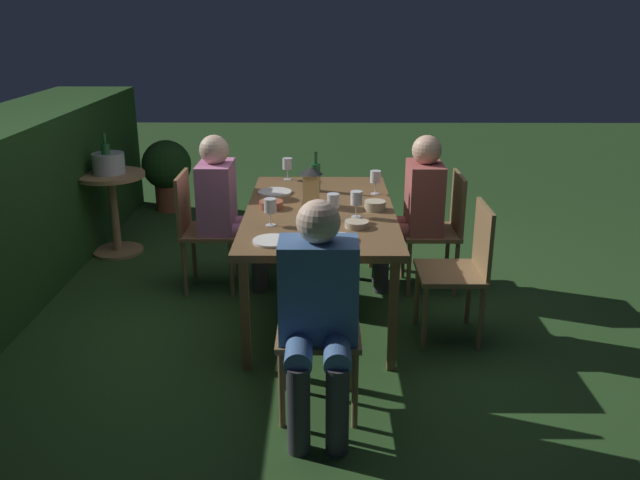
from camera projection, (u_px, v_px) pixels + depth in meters
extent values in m
plane|color=#26471E|center=(320.00, 309.00, 4.56)|extent=(16.00, 16.00, 0.00)
cube|color=brown|center=(320.00, 212.00, 4.33)|extent=(1.75, 0.98, 0.04)
cube|color=brown|center=(393.00, 316.00, 3.68)|extent=(0.05, 0.05, 0.69)
cube|color=brown|center=(373.00, 226.00, 5.20)|extent=(0.05, 0.05, 0.69)
cube|color=brown|center=(245.00, 315.00, 3.69)|extent=(0.05, 0.05, 0.69)
cube|color=brown|center=(268.00, 226.00, 5.21)|extent=(0.05, 0.05, 0.69)
cube|color=brown|center=(430.00, 232.00, 4.78)|extent=(0.42, 0.40, 0.03)
cube|color=brown|center=(458.00, 203.00, 4.71)|extent=(0.40, 0.03, 0.42)
cylinder|color=brown|center=(409.00, 270.00, 4.69)|extent=(0.03, 0.03, 0.42)
cylinder|color=brown|center=(403.00, 252.00, 5.03)|extent=(0.03, 0.03, 0.42)
cylinder|color=brown|center=(456.00, 270.00, 4.69)|extent=(0.03, 0.03, 0.42)
cylinder|color=brown|center=(447.00, 252.00, 5.03)|extent=(0.03, 0.03, 0.42)
cube|color=#9E4C47|center=(424.00, 197.00, 4.69)|extent=(0.38, 0.24, 0.50)
sphere|color=#D1A889|center=(427.00, 150.00, 4.58)|extent=(0.21, 0.21, 0.21)
cylinder|color=#9E4C47|center=(405.00, 232.00, 4.69)|extent=(0.13, 0.36, 0.13)
cylinder|color=#9E4C47|center=(402.00, 225.00, 4.86)|extent=(0.13, 0.36, 0.13)
cylinder|color=#333338|center=(381.00, 263.00, 4.77)|extent=(0.11, 0.11, 0.45)
cylinder|color=#333338|center=(379.00, 255.00, 4.94)|extent=(0.11, 0.11, 0.45)
cube|color=brown|center=(319.00, 333.00, 3.29)|extent=(0.40, 0.42, 0.03)
cube|color=brown|center=(319.00, 278.00, 3.39)|extent=(0.03, 0.40, 0.42)
cylinder|color=brown|center=(355.00, 390.00, 3.20)|extent=(0.03, 0.03, 0.42)
cylinder|color=brown|center=(282.00, 390.00, 3.20)|extent=(0.03, 0.03, 0.42)
cylinder|color=brown|center=(352.00, 356.00, 3.52)|extent=(0.03, 0.03, 0.42)
cylinder|color=brown|center=(286.00, 356.00, 3.52)|extent=(0.03, 0.03, 0.42)
cube|color=#426699|center=(318.00, 290.00, 3.14)|extent=(0.24, 0.38, 0.50)
sphere|color=beige|center=(318.00, 222.00, 3.03)|extent=(0.21, 0.21, 0.21)
cylinder|color=#426699|center=(337.00, 348.00, 3.09)|extent=(0.36, 0.13, 0.13)
cylinder|color=#426699|center=(299.00, 347.00, 3.09)|extent=(0.36, 0.13, 0.13)
cylinder|color=#333338|center=(337.00, 410.00, 3.02)|extent=(0.11, 0.11, 0.45)
cylinder|color=#333338|center=(299.00, 410.00, 3.02)|extent=(0.11, 0.11, 0.45)
cube|color=brown|center=(450.00, 273.00, 4.04)|extent=(0.42, 0.40, 0.03)
cube|color=brown|center=(483.00, 239.00, 3.96)|extent=(0.40, 0.03, 0.42)
cylinder|color=brown|center=(425.00, 319.00, 3.95)|extent=(0.03, 0.03, 0.42)
cylinder|color=brown|center=(417.00, 294.00, 4.29)|extent=(0.03, 0.03, 0.42)
cylinder|color=brown|center=(481.00, 319.00, 3.94)|extent=(0.03, 0.03, 0.42)
cylinder|color=brown|center=(469.00, 294.00, 4.28)|extent=(0.03, 0.03, 0.42)
cube|color=brown|center=(210.00, 232.00, 4.79)|extent=(0.42, 0.40, 0.03)
cube|color=brown|center=(183.00, 202.00, 4.72)|extent=(0.40, 0.03, 0.42)
cylinder|color=brown|center=(238.00, 252.00, 5.04)|extent=(0.03, 0.03, 0.42)
cylinder|color=brown|center=(232.00, 269.00, 4.70)|extent=(0.03, 0.03, 0.42)
cylinder|color=brown|center=(194.00, 252.00, 5.04)|extent=(0.03, 0.03, 0.42)
cylinder|color=brown|center=(185.00, 269.00, 4.70)|extent=(0.03, 0.03, 0.42)
cube|color=#C675A3|center=(217.00, 197.00, 4.70)|extent=(0.38, 0.24, 0.50)
sphere|color=beige|center=(214.00, 150.00, 4.59)|extent=(0.21, 0.21, 0.21)
cylinder|color=#C675A3|center=(239.00, 224.00, 4.87)|extent=(0.13, 0.36, 0.13)
cylinder|color=#C675A3|center=(236.00, 232.00, 4.70)|extent=(0.13, 0.36, 0.13)
cylinder|color=#333338|center=(261.00, 254.00, 4.94)|extent=(0.11, 0.11, 0.45)
cylinder|color=#333338|center=(259.00, 263.00, 4.78)|extent=(0.11, 0.11, 0.45)
cube|color=black|center=(311.00, 204.00, 4.40)|extent=(0.12, 0.12, 0.01)
cube|color=#F9D17A|center=(311.00, 189.00, 4.36)|extent=(0.11, 0.11, 0.20)
cone|color=black|center=(311.00, 170.00, 4.32)|extent=(0.15, 0.15, 0.05)
cylinder|color=#195128|center=(316.00, 177.00, 4.72)|extent=(0.07, 0.07, 0.20)
cylinder|color=#195128|center=(316.00, 158.00, 4.67)|extent=(0.03, 0.03, 0.09)
cylinder|color=silver|center=(333.00, 220.00, 4.09)|extent=(0.06, 0.06, 0.00)
cylinder|color=silver|center=(333.00, 213.00, 4.08)|extent=(0.01, 0.01, 0.08)
cylinder|color=silver|center=(333.00, 200.00, 4.05)|extent=(0.08, 0.08, 0.08)
cylinder|color=maroon|center=(333.00, 204.00, 4.06)|extent=(0.07, 0.07, 0.03)
cylinder|color=silver|center=(356.00, 217.00, 4.15)|extent=(0.06, 0.06, 0.00)
cylinder|color=silver|center=(356.00, 210.00, 4.13)|extent=(0.01, 0.01, 0.08)
cylinder|color=silver|center=(356.00, 198.00, 4.10)|extent=(0.08, 0.08, 0.08)
cylinder|color=maroon|center=(356.00, 201.00, 4.11)|extent=(0.07, 0.07, 0.03)
cylinder|color=silver|center=(288.00, 179.00, 5.06)|extent=(0.06, 0.06, 0.00)
cylinder|color=silver|center=(288.00, 174.00, 5.05)|extent=(0.01, 0.01, 0.08)
cylinder|color=silver|center=(287.00, 164.00, 5.02)|extent=(0.08, 0.08, 0.08)
cylinder|color=maroon|center=(287.00, 167.00, 5.03)|extent=(0.07, 0.07, 0.03)
cylinder|color=silver|center=(271.00, 225.00, 3.98)|extent=(0.06, 0.06, 0.00)
cylinder|color=silver|center=(271.00, 219.00, 3.97)|extent=(0.01, 0.01, 0.08)
cylinder|color=silver|center=(270.00, 206.00, 3.94)|extent=(0.08, 0.08, 0.08)
cylinder|color=maroon|center=(270.00, 209.00, 3.95)|extent=(0.07, 0.07, 0.03)
cylinder|color=silver|center=(375.00, 194.00, 4.67)|extent=(0.06, 0.06, 0.00)
cylinder|color=silver|center=(375.00, 188.00, 4.65)|extent=(0.01, 0.01, 0.08)
cylinder|color=silver|center=(376.00, 177.00, 4.63)|extent=(0.08, 0.08, 0.08)
cylinder|color=maroon|center=(375.00, 180.00, 4.63)|extent=(0.07, 0.07, 0.03)
cylinder|color=white|center=(272.00, 241.00, 3.70)|extent=(0.22, 0.22, 0.01)
cylinder|color=silver|center=(338.00, 239.00, 3.72)|extent=(0.22, 0.22, 0.01)
cylinder|color=silver|center=(275.00, 192.00, 4.68)|extent=(0.24, 0.24, 0.01)
cylinder|color=#9E5138|center=(271.00, 205.00, 4.32)|extent=(0.16, 0.16, 0.05)
cylinder|color=#424C1E|center=(271.00, 203.00, 4.32)|extent=(0.14, 0.14, 0.01)
cylinder|color=#BCAD8E|center=(357.00, 224.00, 3.94)|extent=(0.15, 0.15, 0.04)
cylinder|color=tan|center=(357.00, 223.00, 3.94)|extent=(0.12, 0.12, 0.01)
cylinder|color=#BCAD8E|center=(375.00, 205.00, 4.29)|extent=(0.14, 0.14, 0.06)
cylinder|color=#477533|center=(375.00, 204.00, 4.28)|extent=(0.12, 0.12, 0.02)
cylinder|color=#9E7A51|center=(110.00, 175.00, 5.41)|extent=(0.57, 0.57, 0.03)
cylinder|color=#9E7A51|center=(115.00, 215.00, 5.52)|extent=(0.07, 0.07, 0.66)
cylinder|color=#9E7A51|center=(118.00, 251.00, 5.63)|extent=(0.42, 0.42, 0.02)
cylinder|color=#B2B7BF|center=(109.00, 163.00, 5.37)|extent=(0.26, 0.26, 0.17)
cylinder|color=white|center=(108.00, 158.00, 5.36)|extent=(0.23, 0.23, 0.04)
cylinder|color=#1E5B2D|center=(106.00, 154.00, 5.30)|extent=(0.07, 0.07, 0.16)
cylinder|color=#1E5B2D|center=(104.00, 139.00, 5.26)|extent=(0.03, 0.03, 0.09)
cylinder|color=brown|center=(169.00, 197.00, 6.79)|extent=(0.27, 0.27, 0.27)
sphere|color=#1E4219|center=(167.00, 165.00, 6.67)|extent=(0.50, 0.50, 0.50)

